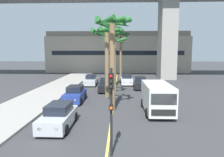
{
  "coord_description": "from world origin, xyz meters",
  "views": [
    {
      "loc": [
        0.62,
        -2.25,
        4.91
      ],
      "look_at": [
        0.0,
        14.0,
        2.85
      ],
      "focal_mm": 33.58,
      "sensor_mm": 36.0,
      "label": 1
    }
  ],
  "objects_px": {
    "car_queue_fourth": "(59,116)",
    "traffic_light_median_near": "(111,100)",
    "car_queue_front": "(126,80)",
    "palm_tree_near_median": "(115,46)",
    "car_queue_sixth": "(140,83)",
    "palm_tree_mid_median": "(107,41)",
    "car_queue_second": "(91,80)",
    "palm_tree_far_median": "(113,37)",
    "delivery_van": "(157,97)",
    "palm_tree_farthest_median": "(121,41)",
    "car_queue_fifth": "(106,86)",
    "car_queue_third": "(75,94)"
  },
  "relations": [
    {
      "from": "delivery_van",
      "to": "traffic_light_median_near",
      "type": "height_order",
      "value": "traffic_light_median_near"
    },
    {
      "from": "car_queue_fifth",
      "to": "palm_tree_far_median",
      "type": "height_order",
      "value": "palm_tree_far_median"
    },
    {
      "from": "car_queue_second",
      "to": "car_queue_third",
      "type": "distance_m",
      "value": 10.4
    },
    {
      "from": "palm_tree_near_median",
      "to": "car_queue_fourth",
      "type": "bearing_deg",
      "value": -100.95
    },
    {
      "from": "car_queue_fourth",
      "to": "delivery_van",
      "type": "bearing_deg",
      "value": 27.89
    },
    {
      "from": "car_queue_front",
      "to": "palm_tree_mid_median",
      "type": "relative_size",
      "value": 0.55
    },
    {
      "from": "car_queue_sixth",
      "to": "palm_tree_near_median",
      "type": "relative_size",
      "value": 0.59
    },
    {
      "from": "palm_tree_far_median",
      "to": "car_queue_third",
      "type": "bearing_deg",
      "value": 140.64
    },
    {
      "from": "palm_tree_near_median",
      "to": "palm_tree_mid_median",
      "type": "relative_size",
      "value": 0.94
    },
    {
      "from": "car_queue_sixth",
      "to": "palm_tree_near_median",
      "type": "distance_m",
      "value": 6.37
    },
    {
      "from": "delivery_van",
      "to": "car_queue_fourth",
      "type": "bearing_deg",
      "value": -152.11
    },
    {
      "from": "car_queue_fourth",
      "to": "car_queue_fifth",
      "type": "relative_size",
      "value": 0.99
    },
    {
      "from": "car_queue_front",
      "to": "palm_tree_farthest_median",
      "type": "xyz_separation_m",
      "value": [
        -0.86,
        10.98,
        6.48
      ]
    },
    {
      "from": "car_queue_front",
      "to": "palm_tree_near_median",
      "type": "height_order",
      "value": "palm_tree_near_median"
    },
    {
      "from": "car_queue_front",
      "to": "car_queue_third",
      "type": "relative_size",
      "value": 1.01
    },
    {
      "from": "car_queue_third",
      "to": "traffic_light_median_near",
      "type": "distance_m",
      "value": 11.89
    },
    {
      "from": "car_queue_fifth",
      "to": "palm_tree_near_median",
      "type": "bearing_deg",
      "value": 75.25
    },
    {
      "from": "delivery_van",
      "to": "palm_tree_near_median",
      "type": "height_order",
      "value": "palm_tree_near_median"
    },
    {
      "from": "car_queue_fourth",
      "to": "palm_tree_far_median",
      "type": "relative_size",
      "value": 0.53
    },
    {
      "from": "car_queue_fifth",
      "to": "traffic_light_median_near",
      "type": "xyz_separation_m",
      "value": [
        1.39,
        -16.69,
        1.99
      ]
    },
    {
      "from": "traffic_light_median_near",
      "to": "palm_tree_farthest_median",
      "type": "height_order",
      "value": "palm_tree_farthest_median"
    },
    {
      "from": "delivery_van",
      "to": "palm_tree_mid_median",
      "type": "height_order",
      "value": "palm_tree_mid_median"
    },
    {
      "from": "traffic_light_median_near",
      "to": "palm_tree_mid_median",
      "type": "height_order",
      "value": "palm_tree_mid_median"
    },
    {
      "from": "car_queue_front",
      "to": "car_queue_fifth",
      "type": "xyz_separation_m",
      "value": [
        -2.79,
        -5.61,
        0.0
      ]
    },
    {
      "from": "car_queue_front",
      "to": "car_queue_fifth",
      "type": "distance_m",
      "value": 6.26
    },
    {
      "from": "car_queue_fourth",
      "to": "traffic_light_median_near",
      "type": "xyz_separation_m",
      "value": [
        3.61,
        -3.8,
        1.99
      ]
    },
    {
      "from": "palm_tree_near_median",
      "to": "traffic_light_median_near",
      "type": "bearing_deg",
      "value": -89.08
    },
    {
      "from": "car_queue_fourth",
      "to": "palm_tree_mid_median",
      "type": "height_order",
      "value": "palm_tree_mid_median"
    },
    {
      "from": "car_queue_third",
      "to": "palm_tree_far_median",
      "type": "xyz_separation_m",
      "value": [
        3.86,
        -3.17,
        5.39
      ]
    },
    {
      "from": "car_queue_sixth",
      "to": "palm_tree_near_median",
      "type": "height_order",
      "value": "palm_tree_near_median"
    },
    {
      "from": "car_queue_second",
      "to": "car_queue_fourth",
      "type": "xyz_separation_m",
      "value": [
        0.29,
        -17.6,
        0.0
      ]
    },
    {
      "from": "car_queue_fifth",
      "to": "palm_tree_mid_median",
      "type": "distance_m",
      "value": 6.39
    },
    {
      "from": "car_queue_third",
      "to": "palm_tree_near_median",
      "type": "xyz_separation_m",
      "value": [
        3.74,
        9.71,
        5.0
      ]
    },
    {
      "from": "car_queue_fourth",
      "to": "traffic_light_median_near",
      "type": "relative_size",
      "value": 0.98
    },
    {
      "from": "car_queue_fourth",
      "to": "palm_tree_farthest_median",
      "type": "relative_size",
      "value": 0.46
    },
    {
      "from": "car_queue_third",
      "to": "car_queue_front",
      "type": "bearing_deg",
      "value": 64.18
    },
    {
      "from": "car_queue_front",
      "to": "car_queue_fourth",
      "type": "relative_size",
      "value": 1.01
    },
    {
      "from": "palm_tree_near_median",
      "to": "palm_tree_farthest_median",
      "type": "bearing_deg",
      "value": 86.04
    },
    {
      "from": "car_queue_second",
      "to": "palm_tree_near_median",
      "type": "xyz_separation_m",
      "value": [
        3.57,
        -0.69,
        5.0
      ]
    },
    {
      "from": "car_queue_second",
      "to": "palm_tree_far_median",
      "type": "xyz_separation_m",
      "value": [
        3.69,
        -13.57,
        5.39
      ]
    },
    {
      "from": "car_queue_third",
      "to": "palm_tree_farthest_median",
      "type": "relative_size",
      "value": 0.46
    },
    {
      "from": "traffic_light_median_near",
      "to": "palm_tree_near_median",
      "type": "relative_size",
      "value": 0.59
    },
    {
      "from": "delivery_van",
      "to": "car_queue_second",
      "type": "bearing_deg",
      "value": 117.81
    },
    {
      "from": "car_queue_fourth",
      "to": "traffic_light_median_near",
      "type": "distance_m",
      "value": 5.6
    },
    {
      "from": "car_queue_fourth",
      "to": "car_queue_sixth",
      "type": "bearing_deg",
      "value": 65.83
    },
    {
      "from": "palm_tree_mid_median",
      "to": "car_queue_second",
      "type": "bearing_deg",
      "value": 109.32
    },
    {
      "from": "palm_tree_farthest_median",
      "to": "car_queue_fifth",
      "type": "bearing_deg",
      "value": -96.63
    },
    {
      "from": "palm_tree_near_median",
      "to": "palm_tree_far_median",
      "type": "xyz_separation_m",
      "value": [
        0.12,
        -12.88,
        0.39
      ]
    },
    {
      "from": "delivery_van",
      "to": "palm_tree_mid_median",
      "type": "bearing_deg",
      "value": 128.13
    },
    {
      "from": "palm_tree_near_median",
      "to": "car_queue_second",
      "type": "bearing_deg",
      "value": 169.11
    }
  ]
}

